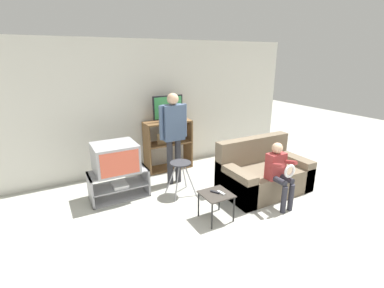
# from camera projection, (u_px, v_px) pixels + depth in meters

# --- Properties ---
(ground_plane) EXTENTS (18.00, 18.00, 0.00)m
(ground_plane) POSITION_uv_depth(u_px,v_px,m) (262.00, 255.00, 3.35)
(ground_plane) COLOR #B7B7AD
(wall_back) EXTENTS (6.40, 0.06, 2.60)m
(wall_back) POSITION_uv_depth(u_px,v_px,m) (156.00, 106.00, 5.71)
(wall_back) COLOR silver
(wall_back) RESTS_ON ground_plane
(tv_stand) EXTENTS (0.95, 0.46, 0.48)m
(tv_stand) POSITION_uv_depth(u_px,v_px,m) (119.00, 184.00, 4.65)
(tv_stand) COLOR #939399
(tv_stand) RESTS_ON ground_plane
(television_main) EXTENTS (0.68, 0.61, 0.46)m
(television_main) POSITION_uv_depth(u_px,v_px,m) (115.00, 158.00, 4.51)
(television_main) COLOR #9E9EA3
(television_main) RESTS_ON tv_stand
(media_shelf) EXTENTS (0.96, 0.39, 1.02)m
(media_shelf) POSITION_uv_depth(u_px,v_px,m) (168.00, 145.00, 5.77)
(media_shelf) COLOR brown
(media_shelf) RESTS_ON ground_plane
(television_flat) EXTENTS (0.63, 0.20, 0.52)m
(television_flat) POSITION_uv_depth(u_px,v_px,m) (168.00, 109.00, 5.56)
(television_flat) COLOR black
(television_flat) RESTS_ON media_shelf
(folding_stool) EXTENTS (0.43, 0.40, 0.59)m
(folding_stool) POSITION_uv_depth(u_px,v_px,m) (181.00, 168.00, 4.68)
(folding_stool) COLOR #99999E
(folding_stool) RESTS_ON ground_plane
(snack_table) EXTENTS (0.42, 0.42, 0.41)m
(snack_table) POSITION_uv_depth(u_px,v_px,m) (216.00, 197.00, 3.98)
(snack_table) COLOR #38332D
(snack_table) RESTS_ON ground_plane
(remote_control_black) EXTENTS (0.10, 0.14, 0.02)m
(remote_control_black) POSITION_uv_depth(u_px,v_px,m) (215.00, 192.00, 3.99)
(remote_control_black) COLOR #232328
(remote_control_black) RESTS_ON snack_table
(remote_control_white) EXTENTS (0.05, 0.15, 0.02)m
(remote_control_white) POSITION_uv_depth(u_px,v_px,m) (221.00, 193.00, 3.97)
(remote_control_white) COLOR silver
(remote_control_white) RESTS_ON snack_table
(couch) EXTENTS (1.51, 0.89, 0.90)m
(couch) POSITION_uv_depth(u_px,v_px,m) (263.00, 174.00, 4.90)
(couch) COLOR #756651
(couch) RESTS_ON ground_plane
(person_standing_adult) EXTENTS (0.53, 0.20, 1.68)m
(person_standing_adult) POSITION_uv_depth(u_px,v_px,m) (173.00, 130.00, 4.96)
(person_standing_adult) COLOR #2D2D33
(person_standing_adult) RESTS_ON ground_plane
(person_seated_child) EXTENTS (0.33, 0.43, 1.02)m
(person_seated_child) POSITION_uv_depth(u_px,v_px,m) (279.00, 170.00, 4.30)
(person_seated_child) COLOR #2D2D38
(person_seated_child) RESTS_ON ground_plane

